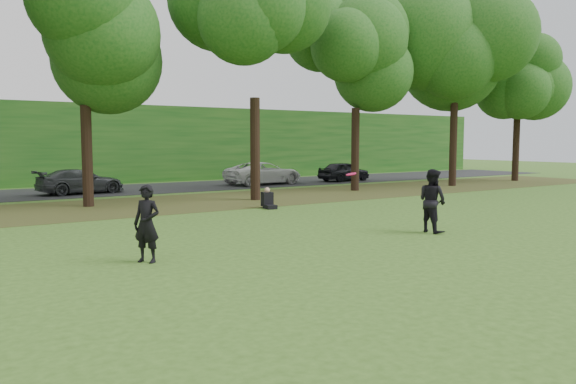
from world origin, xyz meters
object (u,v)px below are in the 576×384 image
object	(u,v)px
player_left	(147,224)
seated_person	(268,201)
frisbee	(351,174)
player_right	(432,201)

from	to	relation	value
player_left	seated_person	xyz separation A→B (m)	(7.53, 7.03, -0.55)
frisbee	seated_person	distance (m)	8.06
player_left	frisbee	size ratio (longest dim) A/B	4.94
player_right	seated_person	distance (m)	7.80
player_left	frisbee	bearing A→B (deg)	47.12
player_left	player_right	world-z (taller)	player_right
player_right	seated_person	size ratio (longest dim) A/B	2.24
frisbee	player_right	bearing A→B (deg)	-2.18
player_left	player_right	bearing A→B (deg)	48.56
player_right	frisbee	world-z (taller)	player_right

